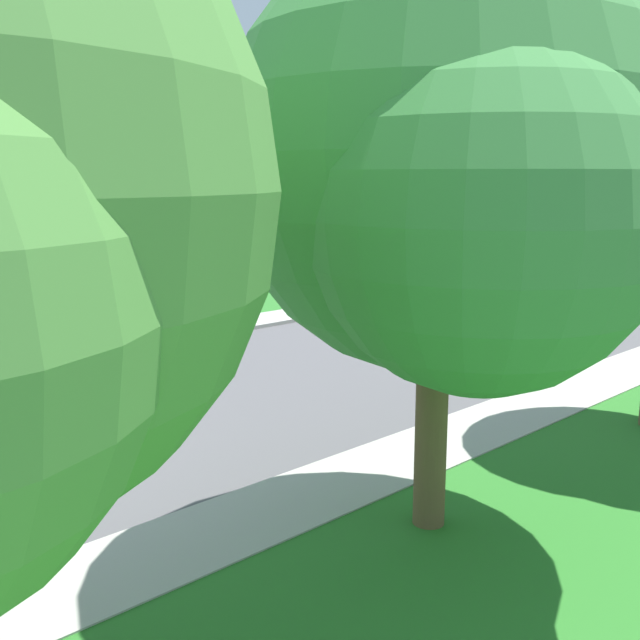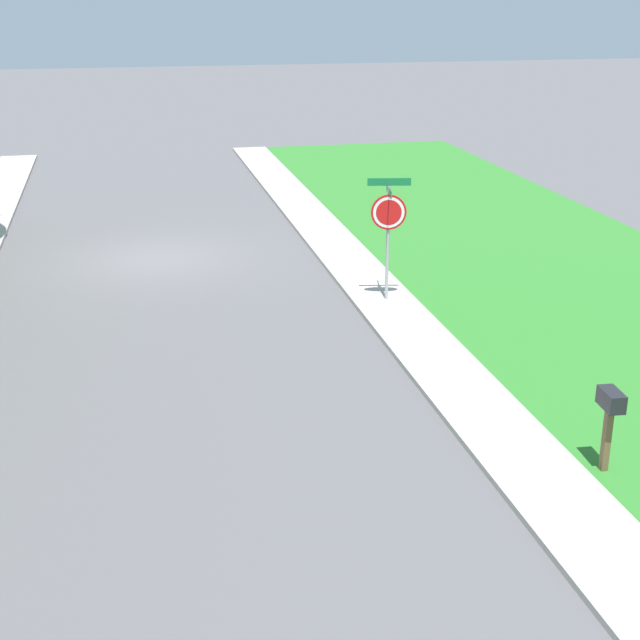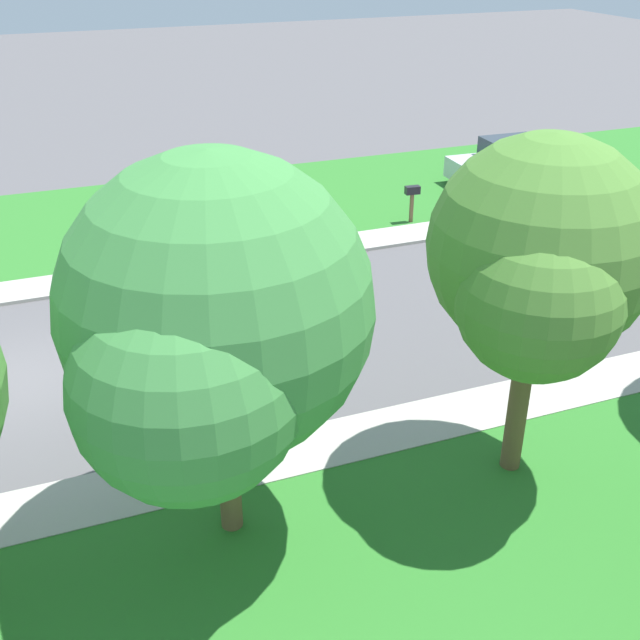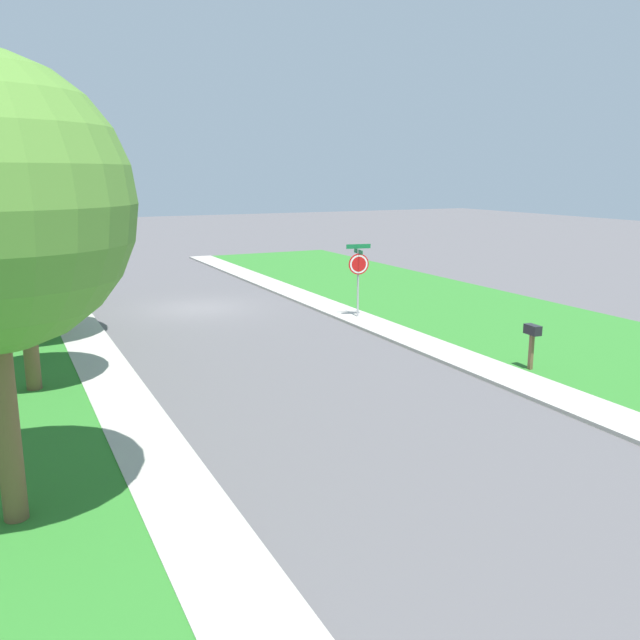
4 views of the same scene
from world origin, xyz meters
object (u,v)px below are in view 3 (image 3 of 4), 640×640
at_px(car_silver_near_corner, 508,162).
at_px(mailbox, 412,195).
at_px(stop_sign_far_corner, 176,207).
at_px(tree_sidewalk_mid, 540,261).
at_px(tree_corner_large, 210,326).

xyz_separation_m(car_silver_near_corner, mailbox, (2.52, -5.32, 0.14)).
xyz_separation_m(stop_sign_far_corner, car_silver_near_corner, (-3.42, 13.21, -1.01)).
relative_size(tree_sidewalk_mid, mailbox, 4.78).
bearing_deg(tree_corner_large, car_silver_near_corner, 134.60).
bearing_deg(tree_sidewalk_mid, car_silver_near_corner, 147.27).
relative_size(car_silver_near_corner, tree_corner_large, 0.68).
height_order(car_silver_near_corner, tree_sidewalk_mid, tree_sidewalk_mid).
height_order(car_silver_near_corner, tree_corner_large, tree_corner_large).
bearing_deg(stop_sign_far_corner, mailbox, 96.50).
distance_m(stop_sign_far_corner, car_silver_near_corner, 13.68).
distance_m(car_silver_near_corner, tree_corner_large, 21.03).
bearing_deg(car_silver_near_corner, tree_corner_large, -45.40).
bearing_deg(mailbox, tree_corner_large, -38.15).
distance_m(car_silver_near_corner, tree_sidewalk_mid, 17.99).
bearing_deg(stop_sign_far_corner, car_silver_near_corner, 104.50).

